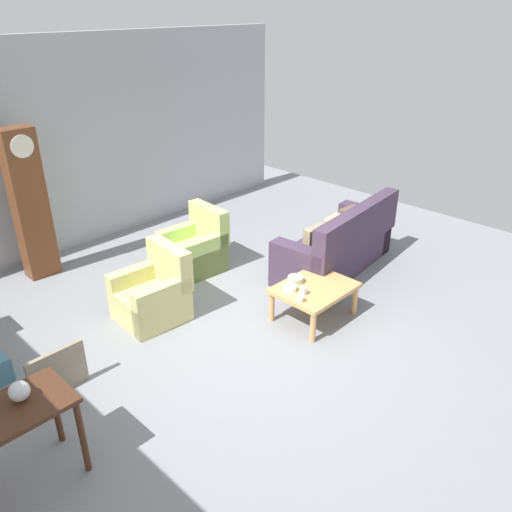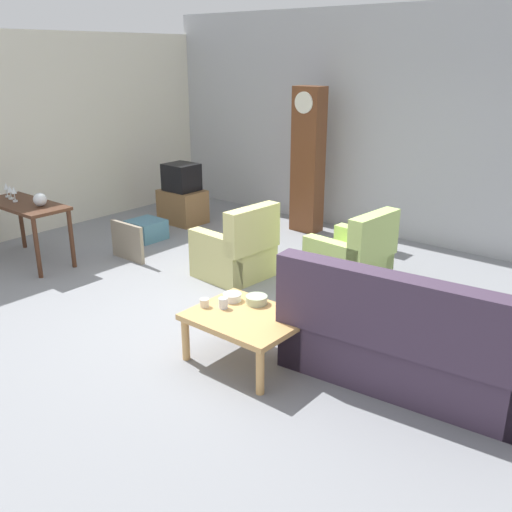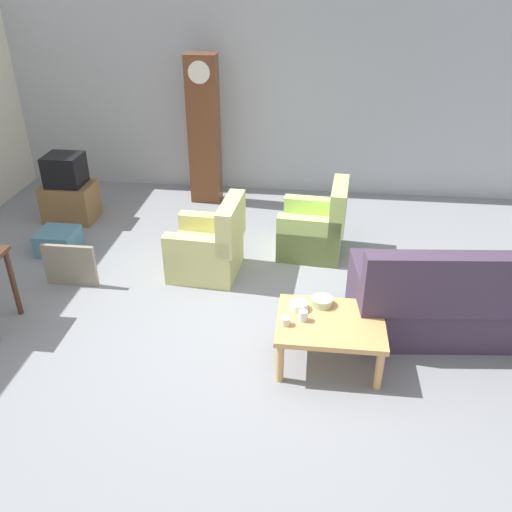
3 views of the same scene
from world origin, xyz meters
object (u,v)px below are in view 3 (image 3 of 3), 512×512
tv_stand_cabinet (71,202)px  bowl_white_stacked (298,306)px  armchair_olive_near (209,249)px  armchair_olive_far (315,230)px  cup_white_porcelain (366,310)px  couch_floral (463,302)px  cup_blue_rimmed (303,316)px  tv_crt (65,170)px  framed_picture_leaning (70,265)px  storage_box_blue (58,241)px  grandfather_clock (204,131)px  coffee_table_wood (330,326)px  bowl_shallow_green (322,301)px  cup_cream_tall (286,321)px

tv_stand_cabinet → bowl_white_stacked: tv_stand_cabinet is taller
armchair_olive_near → bowl_white_stacked: armchair_olive_near is taller
armchair_olive_far → cup_white_porcelain: armchair_olive_far is taller
couch_floral → cup_blue_rimmed: 1.64m
armchair_olive_far → couch_floral: bearing=-46.3°
tv_crt → cup_white_porcelain: size_ratio=5.82×
couch_floral → framed_picture_leaning: bearing=174.3°
storage_box_blue → tv_crt: bearing=103.6°
armchair_olive_near → couch_floral: bearing=-18.1°
grandfather_clock → framed_picture_leaning: bearing=-112.0°
couch_floral → grandfather_clock: 4.39m
coffee_table_wood → cup_white_porcelain: 0.36m
cup_blue_rimmed → bowl_shallow_green: size_ratio=0.49×
framed_picture_leaning → armchair_olive_far: bearing=22.1°
coffee_table_wood → framed_picture_leaning: 3.06m
couch_floral → framed_picture_leaning: couch_floral is taller
coffee_table_wood → cup_blue_rimmed: bearing=-175.5°
grandfather_clock → armchair_olive_far: bearing=-41.6°
armchair_olive_near → bowl_white_stacked: bearing=-49.7°
storage_box_blue → tv_stand_cabinet: bearing=103.6°
armchair_olive_near → bowl_shallow_green: bearing=-42.5°
tv_stand_cabinet → cup_white_porcelain: (3.92, -2.51, 0.22)m
bowl_white_stacked → bowl_shallow_green: (0.21, 0.09, 0.00)m
armchair_olive_near → cup_blue_rimmed: armchair_olive_near is taller
armchair_olive_near → cup_blue_rimmed: (1.14, -1.46, 0.19)m
tv_stand_cabinet → bowl_shallow_green: tv_stand_cabinet is taller
coffee_table_wood → grandfather_clock: bearing=117.3°
grandfather_clock → bowl_white_stacked: bearing=-65.6°
tv_crt → bowl_white_stacked: size_ratio=2.83×
cup_white_porcelain → cup_cream_tall: size_ratio=0.99×
armchair_olive_far → grandfather_clock: grandfather_clock is taller
tv_crt → cup_white_porcelain: (3.92, -2.51, -0.26)m
framed_picture_leaning → cup_cream_tall: cup_cream_tall is taller
coffee_table_wood → cup_cream_tall: (-0.40, -0.10, 0.10)m
couch_floral → tv_stand_cabinet: couch_floral is taller
armchair_olive_near → coffee_table_wood: armchair_olive_near is taller
framed_picture_leaning → bowl_shallow_green: bowl_shallow_green is taller
cup_white_porcelain → coffee_table_wood: bearing=-154.9°
armchair_olive_far → cup_blue_rimmed: armchair_olive_far is taller
armchair_olive_near → tv_stand_cabinet: armchair_olive_near is taller
framed_picture_leaning → bowl_shallow_green: size_ratio=3.04×
storage_box_blue → couch_floral: bearing=-13.8°
tv_crt → framed_picture_leaning: tv_crt is taller
couch_floral → coffee_table_wood: (-1.27, -0.57, 0.02)m
cup_blue_rimmed → bowl_white_stacked: cup_blue_rimmed is taller
bowl_shallow_green → tv_stand_cabinet: bearing=145.6°
couch_floral → cup_blue_rimmed: (-1.52, -0.59, 0.14)m
armchair_olive_far → cup_cream_tall: armchair_olive_far is taller
couch_floral → bowl_shallow_green: bearing=-166.5°
framed_picture_leaning → cup_white_porcelain: size_ratio=7.27×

